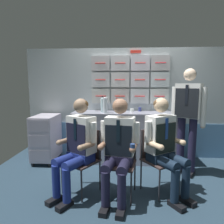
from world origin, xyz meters
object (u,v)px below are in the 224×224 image
Objects in this scene: crew_member_left at (77,143)px; crew_member_by_counter at (164,142)px; service_trolley at (46,137)px; folding_chair_left at (86,153)px; crew_member_right at (119,145)px; crew_member_standing at (188,112)px; folding_chair_right at (121,155)px; water_bottle_tall at (103,105)px; coffee_cup_white at (122,109)px; folding_chair_by_counter at (156,153)px.

crew_member_by_counter reaches higher than crew_member_left.
service_trolley is 1.04× the size of folding_chair_left.
crew_member_standing is at bearing 36.97° from crew_member_right.
crew_member_standing is (1.61, 0.74, 0.31)m from crew_member_left.
folding_chair_right is (0.57, 0.09, -0.19)m from crew_member_left.
water_bottle_tall reaches higher than folding_chair_right.
crew_member_standing is (1.07, 0.81, 0.31)m from crew_member_right.
service_trolley is 1.53m from coffee_cup_white.
folding_chair_left is 0.54m from crew_member_right.
crew_member_standing is 1.49m from water_bottle_tall.
folding_chair_left is at bearing 58.30° from crew_member_left.
crew_member_right reaches higher than coffee_cup_white.
folding_chair_right is 1.37m from coffee_cup_white.
folding_chair_by_counter is (0.96, 0.08, 0.00)m from folding_chair_left.
coffee_cup_white is (0.46, 1.24, 0.46)m from folding_chair_left.
crew_member_right reaches higher than folding_chair_right.
folding_chair_right is at bearing -89.12° from coffee_cup_white.
crew_member_left is 17.29× the size of coffee_cup_white.
coffee_cup_white is at bearing 10.56° from service_trolley.
water_bottle_tall is 4.04× the size of coffee_cup_white.
crew_member_right is (0.54, -0.07, 0.00)m from crew_member_left.
crew_member_by_counter reaches higher than folding_chair_right.
water_bottle_tall is at bearing 5.12° from service_trolley.
crew_member_standing is at bearing -31.01° from coffee_cup_white.
coffee_cup_white reaches higher than service_trolley.
crew_member_standing is at bearing 31.86° from folding_chair_right.
crew_member_left is 1.00× the size of crew_member_right.
service_trolley is 0.68× the size of crew_member_by_counter.
coffee_cup_white is (-1.07, 0.64, -0.04)m from crew_member_standing.
crew_member_standing reaches higher than crew_member_right.
crew_member_left reaches higher than coffee_cup_white.
crew_member_left is 1.14m from crew_member_by_counter.
crew_member_left is at bearing -168.28° from folding_chair_by_counter.
crew_member_standing is 23.02× the size of coffee_cup_white.
crew_member_by_counter is (2.00, -1.03, 0.24)m from service_trolley.
crew_member_standing is 1.24m from coffee_cup_white.
crew_member_by_counter is (0.59, 0.16, 0.00)m from crew_member_right.
crew_member_standing is (2.48, -0.38, 0.55)m from service_trolley.
water_bottle_tall is at bearing 129.83° from crew_member_by_counter.
service_trolley is at bearing 171.37° from crew_member_standing.
crew_member_left reaches higher than folding_chair_by_counter.
service_trolley is 2.57m from crew_member_standing.
folding_chair_left is 1.07m from crew_member_by_counter.
folding_chair_by_counter is 1.42m from water_bottle_tall.
folding_chair_by_counter is (0.50, 0.29, -0.19)m from crew_member_right.
folding_chair_by_counter is at bearing -25.14° from service_trolley.
crew_member_by_counter reaches higher than crew_member_right.
water_bottle_tall is at bearing 161.58° from crew_member_standing.
folding_chair_right is at bearing -71.71° from water_bottle_tall.
folding_chair_left is 0.66× the size of crew_member_right.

